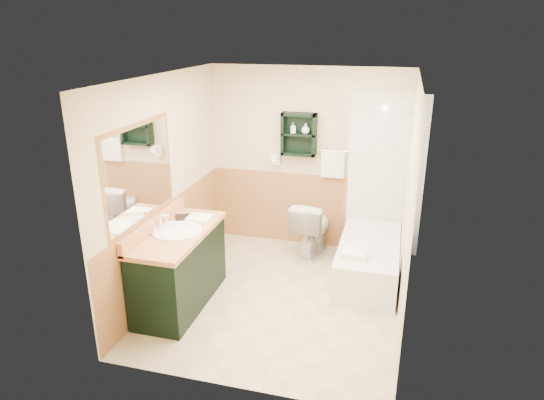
{
  "coord_description": "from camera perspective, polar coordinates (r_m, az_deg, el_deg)",
  "views": [
    {
      "loc": [
        1.16,
        -4.6,
        2.86
      ],
      "look_at": [
        -0.13,
        0.2,
        1.07
      ],
      "focal_mm": 32.0,
      "sensor_mm": 36.0,
      "label": 1
    }
  ],
  "objects": [
    {
      "name": "toilet",
      "position": [
        6.39,
        4.7,
        -3.26
      ],
      "size": [
        0.51,
        0.79,
        0.73
      ],
      "primitive_type": "imported",
      "rotation": [
        0.0,
        0.0,
        3.02
      ],
      "color": "white",
      "rests_on": "ground"
    },
    {
      "name": "wainscot_left",
      "position": [
        5.72,
        -11.81,
        -5.02
      ],
      "size": [
        2.98,
        2.98,
        1.0
      ],
      "primitive_type": null,
      "color": "tan",
      "rests_on": "left_wall"
    },
    {
      "name": "tub_towel",
      "position": [
        5.44,
        9.64,
        -6.27
      ],
      "size": [
        0.27,
        0.22,
        0.07
      ],
      "primitive_type": "cube",
      "color": "white",
      "rests_on": "bathtub"
    },
    {
      "name": "floor",
      "position": [
        5.54,
        0.79,
        -11.28
      ],
      "size": [
        3.0,
        3.0,
        0.0
      ],
      "primitive_type": "plane",
      "color": "#C5B48F",
      "rests_on": "ground"
    },
    {
      "name": "mirror_glass",
      "position": [
        4.91,
        -15.24,
        3.02
      ],
      "size": [
        1.2,
        1.2,
        0.9
      ],
      "primitive_type": null,
      "color": "white",
      "rests_on": "left_wall"
    },
    {
      "name": "hair_dryer",
      "position": [
        6.45,
        0.54,
        4.88
      ],
      "size": [
        0.1,
        0.24,
        0.18
      ],
      "primitive_type": null,
      "color": "white",
      "rests_on": "back_wall"
    },
    {
      "name": "vanity",
      "position": [
        5.32,
        -10.81,
        -7.85
      ],
      "size": [
        0.59,
        1.34,
        0.85
      ],
      "primitive_type": "cube",
      "color": "black",
      "rests_on": "ground"
    },
    {
      "name": "bathtub",
      "position": [
        5.93,
        11.29,
        -6.92
      ],
      "size": [
        0.69,
        1.5,
        0.46
      ],
      "primitive_type": "cube",
      "color": "white",
      "rests_on": "ground"
    },
    {
      "name": "left_wall",
      "position": [
        5.48,
        -12.65,
        1.69
      ],
      "size": [
        0.04,
        3.0,
        2.4
      ],
      "primitive_type": "cube",
      "color": "#F5EBBF",
      "rests_on": "ground"
    },
    {
      "name": "ceiling",
      "position": [
        4.76,
        0.93,
        14.5
      ],
      "size": [
        2.6,
        3.0,
        0.04
      ],
      "primitive_type": "cube",
      "color": "white",
      "rests_on": "back_wall"
    },
    {
      "name": "shower_curtain",
      "position": [
        5.82,
        8.18,
        2.5
      ],
      "size": [
        1.05,
        1.05,
        1.7
      ],
      "primitive_type": null,
      "color": "beige",
      "rests_on": "curtain_rod"
    },
    {
      "name": "wainscot_back",
      "position": [
        6.63,
        3.99,
        -1.1
      ],
      "size": [
        2.58,
        2.58,
        1.0
      ],
      "primitive_type": null,
      "color": "tan",
      "rests_on": "back_wall"
    },
    {
      "name": "soap_bottle_a",
      "position": [
        6.28,
        2.5,
        8.16
      ],
      "size": [
        0.1,
        0.15,
        0.06
      ],
      "primitive_type": "imported",
      "rotation": [
        0.0,
        0.0,
        0.37
      ],
      "color": "white",
      "rests_on": "wall_shelf"
    },
    {
      "name": "towel_bar",
      "position": [
        6.29,
        7.25,
        5.75
      ],
      "size": [
        0.4,
        0.06,
        0.4
      ],
      "primitive_type": null,
      "color": "white",
      "rests_on": "back_wall"
    },
    {
      "name": "mirror_frame",
      "position": [
        4.92,
        -15.29,
        3.02
      ],
      "size": [
        1.3,
        1.3,
        1.0
      ],
      "primitive_type": null,
      "color": "brown",
      "rests_on": "left_wall"
    },
    {
      "name": "wall_shelf",
      "position": [
        6.27,
        3.17,
        7.72
      ],
      "size": [
        0.45,
        0.15,
        0.55
      ],
      "primitive_type": "cube",
      "color": "black",
      "rests_on": "back_wall"
    },
    {
      "name": "back_wall",
      "position": [
        6.45,
        4.19,
        4.83
      ],
      "size": [
        2.6,
        0.04,
        2.4
      ],
      "primitive_type": "cube",
      "color": "#F5EBBF",
      "rests_on": "ground"
    },
    {
      "name": "tile_right",
      "position": [
        5.65,
        15.46,
        0.37
      ],
      "size": [
        1.5,
        1.5,
        2.1
      ],
      "primitive_type": null,
      "color": "white",
      "rests_on": "right_wall"
    },
    {
      "name": "tile_back",
      "position": [
        6.34,
        13.22,
        2.68
      ],
      "size": [
        0.95,
        0.95,
        2.1
      ],
      "primitive_type": null,
      "color": "white",
      "rests_on": "back_wall"
    },
    {
      "name": "right_wall",
      "position": [
        4.89,
        16.01,
        -0.83
      ],
      "size": [
        0.04,
        3.0,
        2.4
      ],
      "primitive_type": "cube",
      "color": "#F5EBBF",
      "rests_on": "ground"
    },
    {
      "name": "soap_bottle_b",
      "position": [
        6.24,
        3.98,
        8.26
      ],
      "size": [
        0.1,
        0.13,
        0.1
      ],
      "primitive_type": "imported",
      "rotation": [
        0.0,
        0.0,
        -0.0
      ],
      "color": "white",
      "rests_on": "wall_shelf"
    },
    {
      "name": "curtain_rod",
      "position": [
        5.46,
        8.38,
        10.53
      ],
      "size": [
        0.03,
        1.6,
        0.03
      ],
      "primitive_type": "cylinder",
      "rotation": [
        1.57,
        0.0,
        0.0
      ],
      "color": "silver",
      "rests_on": "back_wall"
    },
    {
      "name": "counter_towel",
      "position": [
        5.39,
        -8.51,
        -2.12
      ],
      "size": [
        0.26,
        0.2,
        0.04
      ],
      "primitive_type": "cube",
      "color": "white",
      "rests_on": "vanity"
    },
    {
      "name": "tile_accent",
      "position": [
        5.44,
        16.17,
        8.86
      ],
      "size": [
        1.5,
        1.5,
        0.1
      ],
      "primitive_type": null,
      "color": "#134325",
      "rests_on": "right_wall"
    },
    {
      "name": "vanity_book",
      "position": [
        5.42,
        -11.36,
        -1.21
      ],
      "size": [
        0.15,
        0.09,
        0.21
      ],
      "primitive_type": "imported",
      "rotation": [
        0.0,
        0.0,
        0.48
      ],
      "color": "black",
      "rests_on": "vanity"
    }
  ]
}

